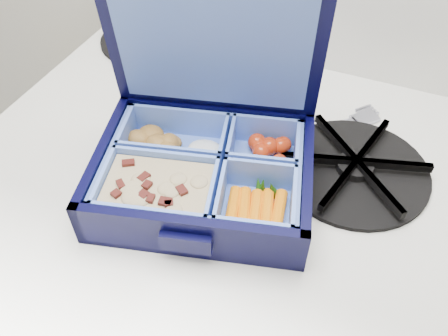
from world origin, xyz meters
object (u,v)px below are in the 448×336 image
at_px(stove, 217,322).
at_px(bento_box, 204,174).
at_px(burner_grate, 355,165).
at_px(fork, 301,139).

relative_size(stove, bento_box, 3.81).
distance_m(stove, burner_grate, 0.48).
bearing_deg(stove, burner_grate, 14.18).
relative_size(bento_box, burner_grate, 1.32).
xyz_separation_m(bento_box, burner_grate, (0.15, 0.09, -0.01)).
xyz_separation_m(burner_grate, fork, (-0.07, 0.03, -0.01)).
height_order(burner_grate, fork, burner_grate).
bearing_deg(fork, burner_grate, 20.97).
bearing_deg(bento_box, fork, 43.22).
distance_m(burner_grate, fork, 0.08).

